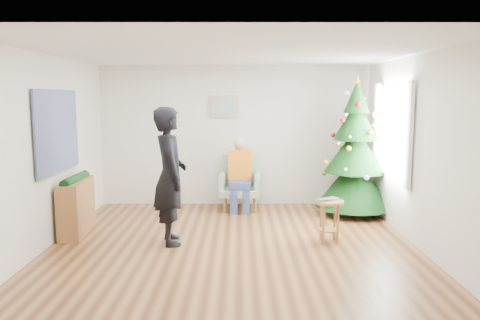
{
  "coord_description": "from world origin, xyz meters",
  "views": [
    {
      "loc": [
        0.09,
        -6.24,
        2.02
      ],
      "look_at": [
        0.1,
        0.6,
        1.1
      ],
      "focal_mm": 35.0,
      "sensor_mm": 36.0,
      "label": 1
    }
  ],
  "objects_px": {
    "christmas_tree": "(355,152)",
    "armchair": "(240,190)",
    "stool": "(329,221)",
    "console": "(76,207)",
    "standing_man": "(170,176)"
  },
  "relations": [
    {
      "from": "standing_man",
      "to": "console",
      "type": "xyz_separation_m",
      "value": [
        -1.47,
        0.44,
        -0.55
      ]
    },
    {
      "from": "christmas_tree",
      "to": "console",
      "type": "height_order",
      "value": "christmas_tree"
    },
    {
      "from": "standing_man",
      "to": "console",
      "type": "relative_size",
      "value": 1.9
    },
    {
      "from": "christmas_tree",
      "to": "armchair",
      "type": "relative_size",
      "value": 2.43
    },
    {
      "from": "armchair",
      "to": "standing_man",
      "type": "relative_size",
      "value": 0.52
    },
    {
      "from": "christmas_tree",
      "to": "standing_man",
      "type": "xyz_separation_m",
      "value": [
        -2.95,
        -1.64,
        -0.13
      ]
    },
    {
      "from": "console",
      "to": "christmas_tree",
      "type": "bearing_deg",
      "value": 11.43
    },
    {
      "from": "stool",
      "to": "console",
      "type": "height_order",
      "value": "console"
    },
    {
      "from": "armchair",
      "to": "console",
      "type": "relative_size",
      "value": 0.98
    },
    {
      "from": "stool",
      "to": "console",
      "type": "bearing_deg",
      "value": 173.48
    },
    {
      "from": "stool",
      "to": "armchair",
      "type": "height_order",
      "value": "armchair"
    },
    {
      "from": "christmas_tree",
      "to": "armchair",
      "type": "distance_m",
      "value": 2.13
    },
    {
      "from": "christmas_tree",
      "to": "standing_man",
      "type": "relative_size",
      "value": 1.26
    },
    {
      "from": "stool",
      "to": "christmas_tree",
      "type": "bearing_deg",
      "value": 65.54
    },
    {
      "from": "stool",
      "to": "console",
      "type": "xyz_separation_m",
      "value": [
        -3.68,
        0.42,
        0.1
      ]
    }
  ]
}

